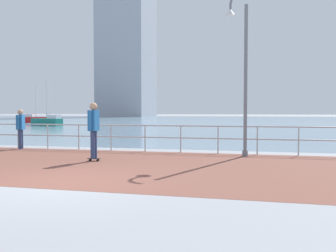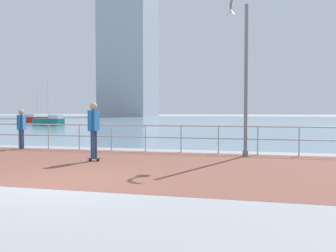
{
  "view_description": "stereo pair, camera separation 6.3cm",
  "coord_description": "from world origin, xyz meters",
  "px_view_note": "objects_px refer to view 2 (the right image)",
  "views": [
    {
      "loc": [
        4.14,
        -7.05,
        1.57
      ],
      "look_at": [
        1.52,
        3.77,
        1.1
      ],
      "focal_mm": 38.8,
      "sensor_mm": 36.0,
      "label": 1
    },
    {
      "loc": [
        4.2,
        -7.03,
        1.57
      ],
      "look_at": [
        1.52,
        3.77,
        1.1
      ],
      "focal_mm": 38.8,
      "sensor_mm": 36.0,
      "label": 2
    }
  ],
  "objects_px": {
    "lamppost": "(242,63)",
    "bystander": "(21,126)",
    "sailboat_red": "(37,119)",
    "skateboarder": "(94,126)",
    "sailboat_white": "(49,121)"
  },
  "relations": [
    {
      "from": "sailboat_white",
      "to": "lamppost",
      "type": "bearing_deg",
      "value": -45.58
    },
    {
      "from": "lamppost",
      "to": "bystander",
      "type": "xyz_separation_m",
      "value": [
        -8.86,
        0.23,
        -2.24
      ]
    },
    {
      "from": "lamppost",
      "to": "bystander",
      "type": "distance_m",
      "value": 9.14
    },
    {
      "from": "sailboat_red",
      "to": "sailboat_white",
      "type": "height_order",
      "value": "sailboat_white"
    },
    {
      "from": "lamppost",
      "to": "bystander",
      "type": "height_order",
      "value": "lamppost"
    },
    {
      "from": "skateboarder",
      "to": "bystander",
      "type": "relative_size",
      "value": 1.12
    },
    {
      "from": "sailboat_red",
      "to": "lamppost",
      "type": "bearing_deg",
      "value": -46.63
    },
    {
      "from": "sailboat_red",
      "to": "bystander",
      "type": "bearing_deg",
      "value": -57.14
    },
    {
      "from": "sailboat_white",
      "to": "skateboarder",
      "type": "bearing_deg",
      "value": -55.28
    },
    {
      "from": "sailboat_red",
      "to": "sailboat_white",
      "type": "relative_size",
      "value": 1.0
    },
    {
      "from": "lamppost",
      "to": "sailboat_white",
      "type": "xyz_separation_m",
      "value": [
        -20.62,
        21.04,
        -2.72
      ]
    },
    {
      "from": "sailboat_red",
      "to": "sailboat_white",
      "type": "bearing_deg",
      "value": -49.53
    },
    {
      "from": "bystander",
      "to": "sailboat_red",
      "type": "distance_m",
      "value": 34.46
    },
    {
      "from": "skateboarder",
      "to": "sailboat_red",
      "type": "height_order",
      "value": "sailboat_red"
    },
    {
      "from": "lamppost",
      "to": "sailboat_white",
      "type": "height_order",
      "value": "lamppost"
    }
  ]
}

